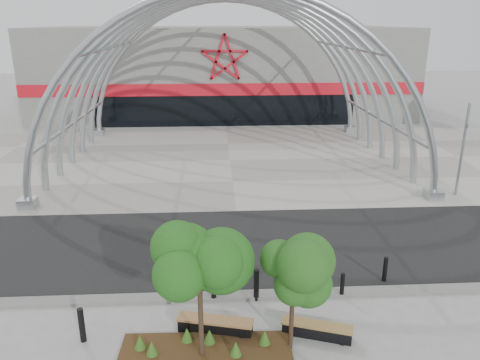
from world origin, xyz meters
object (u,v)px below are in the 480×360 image
object	(u,v)px
street_tree_1	(294,264)
bench_0	(215,326)
street_tree_0	(199,257)
signal_pole	(463,149)
bench_1	(317,330)
bollard_2	(256,285)

from	to	relation	value
street_tree_1	bench_0	size ratio (longest dim) A/B	1.62
street_tree_0	street_tree_1	distance (m)	2.48
signal_pole	bench_1	xyz separation A→B (m)	(-9.58, -10.88, -2.29)
bench_1	street_tree_1	bearing A→B (deg)	-152.79
street_tree_0	bench_1	bearing A→B (deg)	11.64
street_tree_1	bollard_2	distance (m)	3.23
street_tree_1	bollard_2	xyz separation A→B (m)	(-0.74, 2.37, -2.07)
signal_pole	bench_1	size ratio (longest dim) A/B	2.34
signal_pole	street_tree_0	world-z (taller)	signal_pole
signal_pole	street_tree_0	distance (m)	17.28
bench_1	bench_0	bearing A→B (deg)	173.20
street_tree_1	street_tree_0	bearing A→B (deg)	-174.21
street_tree_0	bollard_2	world-z (taller)	street_tree_0
street_tree_1	bench_0	bearing A→B (deg)	159.57
bench_1	bollard_2	distance (m)	2.52
bench_0	bench_1	xyz separation A→B (m)	(2.89, -0.34, -0.02)
street_tree_0	street_tree_1	size ratio (longest dim) A/B	1.15
bench_0	bollard_2	world-z (taller)	bollard_2
street_tree_1	bollard_2	size ratio (longest dim) A/B	3.34
bench_0	bench_1	size ratio (longest dim) A/B	1.10
bench_0	signal_pole	bearing A→B (deg)	40.18
street_tree_1	bench_1	world-z (taller)	street_tree_1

